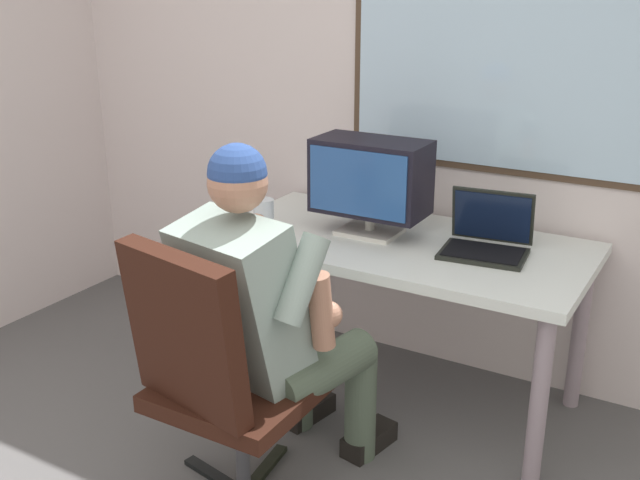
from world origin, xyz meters
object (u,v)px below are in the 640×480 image
at_px(office_chair, 214,370).
at_px(laptop, 487,236).
at_px(desk, 400,260).
at_px(wine_glass, 264,211).
at_px(person_seated, 269,313).
at_px(crt_monitor, 371,178).

bearing_deg(office_chair, laptop, 62.78).
bearing_deg(desk, office_chair, -100.97).
bearing_deg(wine_glass, person_seated, -54.41).
height_order(desk, wine_glass, wine_glass).
xyz_separation_m(laptop, wine_glass, (-0.87, -0.27, 0.04)).
height_order(crt_monitor, laptop, crt_monitor).
height_order(laptop, wine_glass, laptop).
xyz_separation_m(desk, office_chair, (-0.19, -1.00, -0.08)).
relative_size(crt_monitor, laptop, 1.33).
relative_size(desk, laptop, 4.32).
xyz_separation_m(desk, laptop, (0.34, 0.05, 0.15)).
xyz_separation_m(desk, person_seated, (-0.15, -0.74, 0.02)).
height_order(office_chair, person_seated, person_seated).
relative_size(person_seated, crt_monitor, 2.73).
bearing_deg(office_chair, crt_monitor, 87.22).
bearing_deg(wine_glass, desk, 22.73).
bearing_deg(person_seated, crt_monitor, 89.68).
distance_m(crt_monitor, wine_glass, 0.46).
distance_m(desk, office_chair, 1.02).
bearing_deg(wine_glass, office_chair, -67.11).
distance_m(laptop, wine_glass, 0.91).
bearing_deg(crt_monitor, laptop, 5.22).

